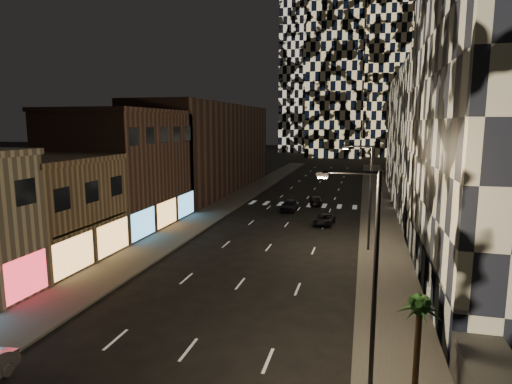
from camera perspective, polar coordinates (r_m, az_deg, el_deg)
The scene contains 16 objects.
sidewalk_left at distance 60.75m, azimuth -3.21°, elevation -1.20°, with size 4.00×120.00×0.15m, color #47443F.
sidewalk_right at distance 58.06m, azimuth 15.99°, elevation -2.02°, with size 4.00×120.00×0.15m, color #47443F.
curb_left at distance 60.17m, azimuth -1.30°, elevation -1.29°, with size 0.20×120.00×0.15m, color #4C4C47.
curb_right at distance 58.03m, azimuth 13.92°, elevation -1.94°, with size 0.20×120.00×0.15m, color #4C4C47.
retail_tan at distance 38.17m, azimuth -27.02°, elevation -2.36°, with size 10.00×10.00×8.00m, color #846C4F.
retail_brown at distance 47.85m, azimuth -17.34°, elevation 2.78°, with size 10.00×15.00×12.00m, color #4F362D.
retail_filler_left at distance 71.62m, azimuth -6.22°, elevation 5.91°, with size 10.00×40.00×14.00m, color #4F362D.
midrise_base at distance 33.17m, azimuth 21.31°, elevation -8.05°, with size 0.60×25.00×3.00m, color #383838.
midrise_filler_right at distance 65.15m, azimuth 25.05°, elevation 6.56°, with size 16.00×40.00×18.00m, color #232326.
tower_center_low at distance 151.81m, azimuth 10.94°, elevation 22.89°, with size 18.00×18.00×95.00m, color black.
streetlight_near at distance 17.90m, azimuth 14.89°, elevation -9.37°, with size 2.55×0.25×9.00m.
streetlight_far at distance 37.42m, azimuth 14.65°, elevation 0.24°, with size 2.55×0.25×9.00m.
car_dark_midlane at distance 54.14m, azimuth 4.43°, elevation -1.79°, with size 1.71×4.25×1.45m, color black.
car_dark_oncoming at distance 58.65m, azimuth 7.99°, elevation -1.12°, with size 1.69×4.16×1.21m, color black.
car_dark_rightlane at distance 47.23m, azimuth 9.08°, elevation -3.67°, with size 1.90×4.13×1.15m, color black.
palm_tree at distance 18.95m, azimuth 20.95°, elevation -14.85°, with size 1.99×2.03×3.97m.
Camera 1 is at (8.00, -7.00, 10.93)m, focal length 30.00 mm.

